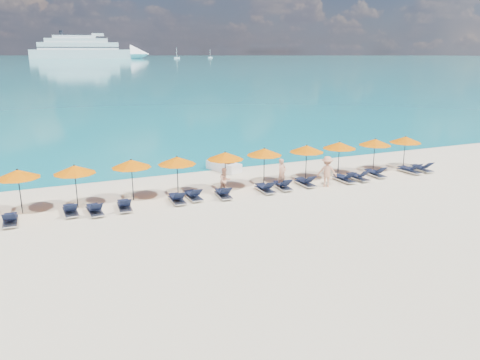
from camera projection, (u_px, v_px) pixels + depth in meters
name	position (u px, v px, depth m)	size (l,w,h in m)	color
ground	(265.00, 220.00, 22.25)	(1400.00, 1400.00, 0.00)	beige
sea	(41.00, 58.00, 607.09)	(1600.00, 1300.00, 0.01)	#1FA9B2
cruise_ship	(92.00, 50.00, 545.48)	(135.26, 45.05, 37.20)	white
sailboat_near	(177.00, 57.00, 552.12)	(6.73, 2.24, 12.34)	white
sailboat_far	(210.00, 57.00, 596.20)	(5.72, 1.91, 10.48)	white
jetski	(224.00, 166.00, 31.21)	(1.81, 2.74, 0.92)	white
beachgoer_a	(282.00, 173.00, 27.23)	(0.63, 0.42, 1.74)	tan
beachgoer_b	(225.00, 181.00, 26.10)	(0.72, 0.42, 1.49)	tan
beachgoer_c	(327.00, 172.00, 27.44)	(1.19, 0.55, 1.84)	tan
umbrella_1	(18.00, 174.00, 22.58)	(2.10, 2.10, 2.28)	black
umbrella_2	(74.00, 169.00, 23.43)	(2.10, 2.10, 2.28)	black
umbrella_3	(131.00, 164.00, 24.66)	(2.10, 2.10, 2.28)	black
umbrella_4	(177.00, 161.00, 25.35)	(2.10, 2.10, 2.28)	black
umbrella_5	(225.00, 156.00, 26.51)	(2.10, 2.10, 2.28)	black
umbrella_6	(264.00, 152.00, 27.56)	(2.10, 2.10, 2.28)	black
umbrella_7	(307.00, 149.00, 28.43)	(2.10, 2.10, 2.28)	black
umbrella_8	(339.00, 145.00, 29.49)	(2.10, 2.10, 2.28)	black
umbrella_9	(375.00, 142.00, 30.51)	(2.10, 2.10, 2.28)	black
umbrella_10	(406.00, 140.00, 31.39)	(2.10, 2.10, 2.28)	black
lounger_2	(10.00, 220.00, 21.57)	(0.62, 1.70, 0.66)	silver
lounger_3	(70.00, 210.00, 22.86)	(0.69, 1.72, 0.66)	silver
lounger_4	(95.00, 210.00, 22.94)	(0.74, 1.74, 0.66)	silver
lounger_5	(124.00, 205.00, 23.58)	(0.72, 1.73, 0.66)	silver
lounger_6	(177.00, 198.00, 24.68)	(0.65, 1.71, 0.66)	silver
lounger_7	(193.00, 195.00, 25.24)	(0.67, 1.72, 0.66)	silver
lounger_8	(223.00, 193.00, 25.56)	(0.76, 1.75, 0.66)	silver
lounger_9	(265.00, 188.00, 26.56)	(0.62, 1.70, 0.66)	silver
lounger_10	(283.00, 185.00, 27.13)	(0.75, 1.74, 0.66)	silver
lounger_11	(305.00, 182.00, 27.79)	(0.63, 1.70, 0.66)	silver
lounger_12	(344.00, 178.00, 28.63)	(0.68, 1.72, 0.66)	silver
lounger_13	(358.00, 177.00, 29.00)	(0.72, 1.73, 0.66)	silver
lounger_14	(375.00, 173.00, 29.86)	(0.67, 1.72, 0.66)	silver
lounger_15	(410.00, 170.00, 30.73)	(0.77, 1.75, 0.66)	silver
lounger_16	(422.00, 168.00, 31.15)	(0.64, 1.71, 0.66)	silver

